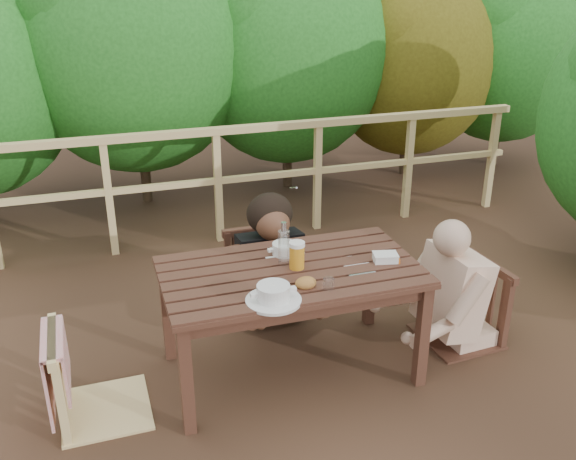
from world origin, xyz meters
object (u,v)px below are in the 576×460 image
object	(u,v)px
tumbler	(329,285)
butter_tub	(385,258)
chair_left	(96,334)
chair_right	(464,272)
soup_near	(273,294)
diner_right	(472,240)
soup_far	(284,250)
bread_roll	(306,283)
beer_glass	(297,256)
bottle	(284,245)
table	(291,322)
chair_far	(264,242)
woman	(263,216)

from	to	relation	value
tumbler	butter_tub	distance (m)	0.48
chair_left	chair_right	size ratio (longest dim) A/B	1.02
soup_near	diner_right	bearing A→B (deg)	12.80
tumbler	butter_tub	bearing A→B (deg)	25.93
soup_far	chair_right	bearing A→B (deg)	-9.74
bread_roll	tumbler	size ratio (longest dim) A/B	1.59
chair_right	beer_glass	xyz separation A→B (m)	(-1.11, -0.00, 0.27)
chair_left	bottle	distance (m)	1.12
chair_left	beer_glass	xyz separation A→B (m)	(1.12, 0.05, 0.26)
butter_tub	soup_far	bearing A→B (deg)	165.77
table	soup_far	distance (m)	0.42
butter_tub	soup_near	bearing A→B (deg)	-149.58
table	soup_far	world-z (taller)	soup_far
bread_roll	butter_tub	bearing A→B (deg)	15.54
soup_far	butter_tub	size ratio (longest dim) A/B	1.73
chair_far	diner_right	distance (m)	1.37
chair_far	bottle	distance (m)	0.79
table	chair_left	world-z (taller)	chair_left
bottle	butter_tub	xyz separation A→B (m)	(0.57, -0.14, -0.11)
chair_left	tumbler	size ratio (longest dim) A/B	13.54
diner_right	butter_tub	distance (m)	0.63
beer_glass	butter_tub	distance (m)	0.52
diner_right	tumbler	size ratio (longest dim) A/B	19.16
chair_right	diner_right	distance (m)	0.22
soup_far	butter_tub	bearing A→B (deg)	-27.25
chair_far	beer_glass	world-z (taller)	chair_far
chair_right	soup_far	world-z (taller)	chair_right
table	bread_roll	size ratio (longest dim) A/B	12.51
diner_right	butter_tub	bearing A→B (deg)	93.04
beer_glass	bottle	xyz separation A→B (m)	(-0.05, 0.07, 0.05)
diner_right	soup_near	bearing A→B (deg)	98.72
chair_right	bottle	world-z (taller)	chair_right
woman	soup_far	bearing A→B (deg)	86.52
chair_left	bread_roll	distance (m)	1.13
table	soup_near	size ratio (longest dim) A/B	5.00
woman	soup_near	size ratio (longest dim) A/B	4.73
chair_far	woman	size ratio (longest dim) A/B	0.72
soup_near	beer_glass	bearing A→B (deg)	53.23
woman	diner_right	world-z (taller)	diner_right
diner_right	tumbler	xyz separation A→B (m)	(-1.05, -0.29, 0.01)
soup_near	soup_far	world-z (taller)	soup_near
soup_near	tumbler	size ratio (longest dim) A/B	3.98
diner_right	soup_near	xyz separation A→B (m)	(-1.36, -0.31, 0.02)
table	chair_far	bearing A→B (deg)	85.40
table	diner_right	distance (m)	1.23
diner_right	tumbler	distance (m)	1.09
butter_tub	chair_left	bearing A→B (deg)	-167.88
chair_left	bottle	bearing A→B (deg)	-84.76
chair_right	woman	size ratio (longest dim) A/B	0.70
chair_left	diner_right	world-z (taller)	diner_right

